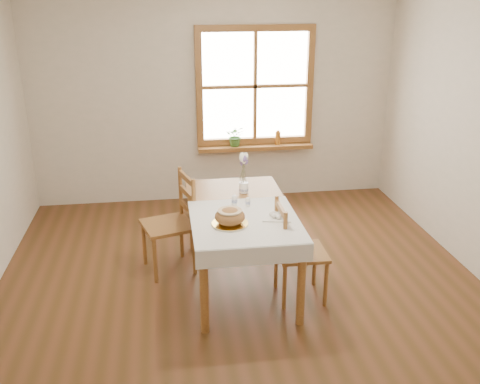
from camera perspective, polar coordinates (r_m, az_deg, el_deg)
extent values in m
plane|color=brown|center=(4.86, 0.52, -11.24)|extent=(5.00, 5.00, 0.00)
cube|color=beige|center=(6.71, -2.73, 9.88)|extent=(4.50, 0.10, 2.60)
cube|color=beige|center=(2.12, 11.40, -16.96)|extent=(4.50, 0.10, 2.60)
cube|color=olive|center=(6.63, 1.68, 17.08)|extent=(1.46, 0.08, 0.08)
cube|color=olive|center=(6.86, 1.56, 5.52)|extent=(1.46, 0.08, 0.08)
cube|color=olive|center=(6.63, -4.38, 11.03)|extent=(0.08, 0.08, 1.30)
cube|color=olive|center=(6.86, 7.42, 11.25)|extent=(0.08, 0.08, 1.30)
cube|color=olive|center=(6.71, 1.62, 11.20)|extent=(0.04, 0.06, 1.30)
cube|color=olive|center=(6.71, 1.62, 11.20)|extent=(1.30, 0.06, 0.04)
cube|color=white|center=(6.74, 1.57, 11.24)|extent=(1.30, 0.01, 1.30)
cube|color=olive|center=(6.83, 1.64, 4.82)|extent=(1.46, 0.20, 0.05)
cube|color=olive|center=(4.78, 0.00, -1.96)|extent=(0.90, 1.60, 0.05)
cylinder|color=olive|center=(4.26, -3.84, -10.76)|extent=(0.07, 0.07, 0.70)
cylinder|color=olive|center=(4.38, 6.55, -9.94)|extent=(0.07, 0.07, 0.70)
cylinder|color=olive|center=(5.57, -5.07, -2.79)|extent=(0.07, 0.07, 0.70)
cylinder|color=olive|center=(5.66, 2.84, -2.34)|extent=(0.07, 0.07, 0.70)
cube|color=white|center=(4.49, 0.55, -3.10)|extent=(0.91, 0.99, 0.01)
cylinder|color=white|center=(4.41, -1.09, -3.41)|extent=(0.34, 0.34, 0.02)
ellipsoid|color=#A3723A|center=(4.38, -1.09, -2.50)|extent=(0.25, 0.25, 0.14)
cube|color=white|center=(4.55, 3.89, -2.68)|extent=(0.27, 0.24, 0.01)
cylinder|color=white|center=(4.79, -0.58, -0.86)|extent=(0.06, 0.06, 0.10)
cylinder|color=white|center=(4.77, 0.84, -1.03)|extent=(0.05, 0.05, 0.08)
cylinder|color=white|center=(5.09, 0.39, 0.41)|extent=(0.09, 0.09, 0.10)
imported|color=#3D6D2B|center=(6.76, -0.47, 5.76)|extent=(0.28, 0.30, 0.20)
cylinder|color=#B26C21|center=(6.85, 4.06, 5.85)|extent=(0.08, 0.08, 0.19)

